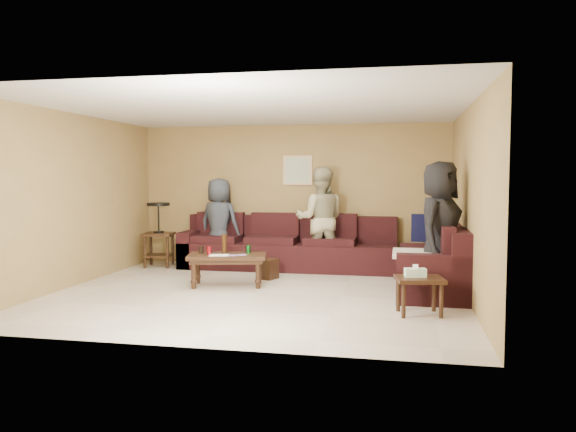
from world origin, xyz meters
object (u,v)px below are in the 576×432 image
(person_right, at_px, (439,229))
(side_table_right, at_px, (419,282))
(end_table_left, at_px, (159,233))
(person_left, at_px, (219,223))
(coffee_table, at_px, (227,259))
(person_middle, at_px, (320,219))
(waste_bin, at_px, (267,269))
(sectional_sofa, at_px, (331,256))

(person_right, bearing_deg, side_table_right, -171.10)
(end_table_left, height_order, person_left, person_left)
(coffee_table, height_order, person_middle, person_middle)
(waste_bin, bearing_deg, end_table_left, 159.82)
(sectional_sofa, distance_m, person_middle, 0.77)
(end_table_left, bearing_deg, coffee_table, -40.57)
(coffee_table, relative_size, end_table_left, 1.07)
(coffee_table, xyz_separation_m, person_left, (-0.65, 1.64, 0.39))
(side_table_right, relative_size, person_middle, 0.34)
(sectional_sofa, distance_m, side_table_right, 2.65)
(coffee_table, distance_m, person_left, 1.81)
(end_table_left, xyz_separation_m, person_right, (4.68, -1.57, 0.30))
(side_table_right, bearing_deg, person_right, 75.20)
(waste_bin, height_order, person_middle, person_middle)
(sectional_sofa, relative_size, coffee_table, 3.86)
(person_left, height_order, person_right, person_right)
(end_table_left, bearing_deg, side_table_right, -31.33)
(waste_bin, distance_m, person_right, 2.74)
(sectional_sofa, relative_size, person_right, 2.60)
(coffee_table, bearing_deg, waste_bin, 56.50)
(coffee_table, height_order, waste_bin, coffee_table)
(end_table_left, bearing_deg, person_middle, 2.48)
(coffee_table, bearing_deg, person_right, -2.01)
(end_table_left, height_order, side_table_right, end_table_left)
(end_table_left, distance_m, side_table_right, 5.14)
(coffee_table, bearing_deg, person_left, 111.67)
(person_middle, bearing_deg, coffee_table, 47.40)
(end_table_left, relative_size, person_middle, 0.65)
(end_table_left, height_order, waste_bin, end_table_left)
(coffee_table, relative_size, person_left, 0.77)
(side_table_right, distance_m, person_right, 1.25)
(side_table_right, xyz_separation_m, person_middle, (-1.53, 2.79, 0.49))
(person_right, bearing_deg, coffee_table, 111.69)
(sectional_sofa, distance_m, end_table_left, 3.12)
(person_right, bearing_deg, person_left, 87.95)
(end_table_left, relative_size, side_table_right, 1.89)
(person_left, bearing_deg, coffee_table, 124.98)
(side_table_right, height_order, person_left, person_left)
(sectional_sofa, height_order, waste_bin, sectional_sofa)
(end_table_left, xyz_separation_m, side_table_right, (4.39, -2.67, -0.21))
(end_table_left, bearing_deg, sectional_sofa, -6.58)
(person_left, bearing_deg, person_middle, -168.32)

